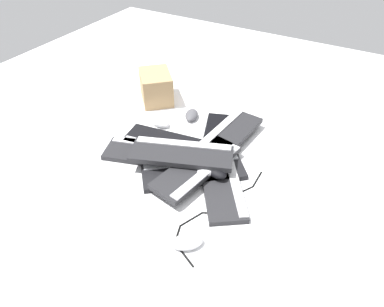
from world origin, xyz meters
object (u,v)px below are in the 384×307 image
(mouse_1, at_px, (192,115))
(mouse_3, at_px, (208,170))
(mouse_0, at_px, (160,122))
(keyboard_0, at_px, (221,181))
(cardboard_box, at_px, (156,87))
(keyboard_5, at_px, (198,167))
(mouse_4, at_px, (216,171))
(keyboard_2, at_px, (169,144))
(keyboard_7, at_px, (227,136))
(keyboard_3, at_px, (153,154))
(keyboard_4, at_px, (193,172))
(mouse_2, at_px, (187,242))
(keyboard_1, at_px, (219,141))
(keyboard_6, at_px, (182,154))

(mouse_1, relative_size, mouse_3, 1.00)
(mouse_0, height_order, mouse_1, same)
(keyboard_0, xyz_separation_m, cardboard_box, (-0.62, 0.43, 0.07))
(mouse_3, bearing_deg, cardboard_box, -102.90)
(keyboard_0, distance_m, mouse_3, 0.07)
(keyboard_0, relative_size, keyboard_5, 0.97)
(cardboard_box, bearing_deg, mouse_4, -35.74)
(keyboard_2, height_order, mouse_3, mouse_3)
(keyboard_5, distance_m, keyboard_7, 0.26)
(keyboard_0, bearing_deg, keyboard_2, 161.66)
(keyboard_3, bearing_deg, mouse_0, 116.01)
(keyboard_4, distance_m, mouse_4, 0.10)
(keyboard_2, relative_size, keyboard_7, 1.01)
(mouse_2, relative_size, cardboard_box, 0.51)
(keyboard_2, relative_size, mouse_4, 4.15)
(keyboard_1, bearing_deg, cardboard_box, 159.00)
(mouse_4, bearing_deg, mouse_1, 151.62)
(mouse_1, bearing_deg, mouse_0, -58.57)
(keyboard_3, xyz_separation_m, mouse_3, (0.29, -0.01, 0.04))
(mouse_2, bearing_deg, mouse_4, 59.65)
(keyboard_6, distance_m, mouse_3, 0.14)
(keyboard_2, relative_size, keyboard_3, 0.98)
(mouse_3, relative_size, cardboard_box, 0.51)
(mouse_4, bearing_deg, keyboard_2, -178.56)
(keyboard_1, bearing_deg, keyboard_0, -62.15)
(mouse_2, relative_size, mouse_3, 1.00)
(keyboard_6, relative_size, mouse_0, 4.22)
(mouse_3, bearing_deg, mouse_0, -94.99)
(mouse_1, height_order, mouse_4, mouse_4)
(keyboard_6, bearing_deg, cardboard_box, 134.98)
(keyboard_1, relative_size, keyboard_3, 1.00)
(keyboard_0, height_order, mouse_4, mouse_4)
(keyboard_0, bearing_deg, keyboard_5, 178.93)
(keyboard_0, relative_size, keyboard_3, 0.96)
(keyboard_5, xyz_separation_m, keyboard_7, (0.02, 0.26, 0.00))
(keyboard_1, bearing_deg, mouse_4, -67.47)
(keyboard_2, height_order, mouse_4, mouse_4)
(mouse_2, bearing_deg, keyboard_4, 75.26)
(cardboard_box, bearing_deg, keyboard_4, -41.94)
(keyboard_2, xyz_separation_m, mouse_1, (-0.03, 0.26, 0.01))
(keyboard_5, distance_m, mouse_1, 0.44)
(keyboard_3, distance_m, mouse_3, 0.29)
(keyboard_0, relative_size, mouse_4, 4.06)
(keyboard_3, bearing_deg, keyboard_5, -1.50)
(mouse_0, xyz_separation_m, cardboard_box, (-0.16, 0.20, 0.06))
(keyboard_1, height_order, keyboard_5, keyboard_5)
(keyboard_3, relative_size, mouse_1, 4.23)
(keyboard_7, xyz_separation_m, mouse_3, (0.03, -0.26, 0.01))
(mouse_4, relative_size, cardboard_box, 0.51)
(keyboard_4, height_order, keyboard_5, keyboard_5)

